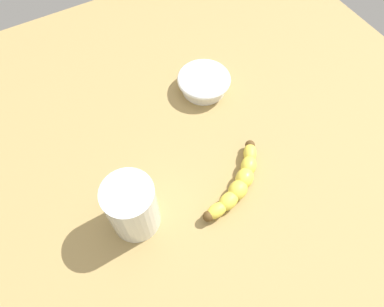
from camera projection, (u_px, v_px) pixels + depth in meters
wooden_tabletop at (203, 161)px, 73.54cm from camera, size 120.00×120.00×3.00cm
banana at (238, 183)px, 67.36cm from camera, size 17.70×11.42×3.48cm
smoothie_glass at (132, 208)px, 60.26cm from camera, size 8.96×8.96×12.46cm
ceramic_bowl at (204, 82)px, 79.80cm from camera, size 12.26×12.26×3.88cm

